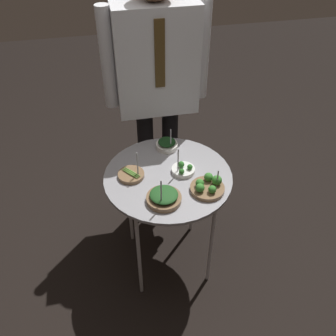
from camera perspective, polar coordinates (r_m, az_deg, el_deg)
name	(u,v)px	position (r m, az deg, el deg)	size (l,w,h in m)	color
ground_plane	(168,257)	(2.48, 0.00, -13.43)	(8.00, 8.00, 0.00)	black
serving_cart	(168,182)	(1.99, 0.00, -2.21)	(0.68, 0.68, 0.70)	#939399
bowl_spinach_far_rim	(164,197)	(1.81, -0.64, -4.44)	(0.17, 0.17, 0.17)	brown
bowl_asparagus_front_center	(131,175)	(1.95, -5.62, -1.01)	(0.14, 0.14, 0.16)	brown
bowl_broccoli_back_right	(208,186)	(1.87, 6.08, -2.78)	(0.17, 0.17, 0.12)	brown
bowl_spinach_near_rim	(167,144)	(2.13, -0.17, 3.62)	(0.13, 0.13, 0.15)	silver
bowl_broccoli_front_right	(183,169)	(1.97, 2.33, -0.20)	(0.12, 0.12, 0.16)	white
waiter_figure	(156,72)	(2.19, -1.79, 14.38)	(0.61, 0.23, 1.65)	black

